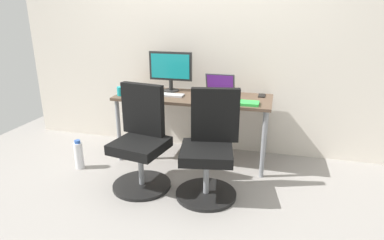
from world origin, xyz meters
name	(u,v)px	position (x,y,z in m)	size (l,w,h in m)	color
ground_plane	(193,158)	(0.00, 0.00, 0.00)	(5.28, 5.28, 0.00)	gray
back_wall	(202,36)	(0.00, 0.38, 1.30)	(4.40, 0.04, 2.60)	silver
desk	(193,102)	(0.00, 0.00, 0.64)	(1.62, 0.59, 0.71)	brown
office_chair_left	(141,142)	(-0.32, -0.66, 0.42)	(0.54, 0.54, 0.94)	black
office_chair_right	(209,149)	(0.32, -0.66, 0.42)	(0.54, 0.54, 0.94)	black
water_bottle_on_floor	(79,155)	(-1.08, -0.53, 0.15)	(0.09, 0.09, 0.31)	white
desktop_monitor	(171,69)	(-0.30, 0.16, 0.96)	(0.48, 0.18, 0.43)	#262626
open_laptop	(219,90)	(0.25, 0.09, 0.77)	(0.31, 0.29, 0.22)	#4C4C51
keyboard_by_monitor	(168,95)	(-0.26, -0.05, 0.72)	(0.34, 0.12, 0.02)	#B7B7B7
keyboard_by_laptop	(210,101)	(0.21, -0.16, 0.72)	(0.34, 0.12, 0.02)	#515156
mouse_by_monitor	(237,98)	(0.47, -0.03, 0.73)	(0.06, 0.10, 0.03)	silver
mouse_by_laptop	(148,97)	(-0.41, -0.23, 0.73)	(0.06, 0.10, 0.03)	#515156
coffee_mug	(121,91)	(-0.74, -0.17, 0.76)	(0.08, 0.08, 0.09)	teal
pen_cup	(137,88)	(-0.63, 0.00, 0.77)	(0.07, 0.07, 0.10)	slate
phone_near_monitor	(262,96)	(0.70, 0.18, 0.72)	(0.07, 0.14, 0.01)	black
phone_near_laptop	(197,96)	(0.04, 0.01, 0.72)	(0.07, 0.14, 0.01)	black
notebook	(248,103)	(0.59, -0.18, 0.73)	(0.21, 0.15, 0.03)	green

